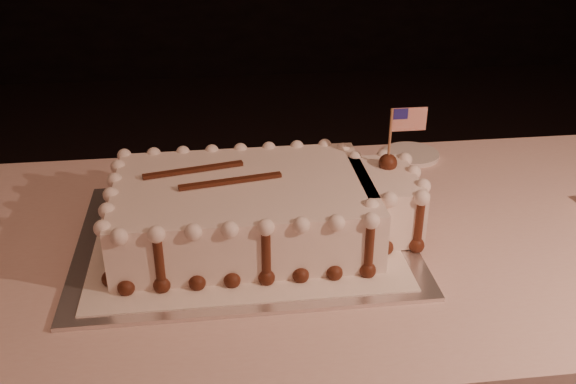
{
  "coord_description": "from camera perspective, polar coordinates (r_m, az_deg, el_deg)",
  "views": [
    {
      "loc": [
        -0.23,
        -0.41,
        1.38
      ],
      "look_at": [
        -0.11,
        0.6,
        0.84
      ],
      "focal_mm": 40.0,
      "sensor_mm": 36.0,
      "label": 1
    }
  ],
  "objects": [
    {
      "name": "cake_board",
      "position": [
        1.19,
        -3.84,
        -4.07
      ],
      "size": [
        0.61,
        0.45,
        0.01
      ],
      "primitive_type": "cube",
      "rotation": [
        0.0,
        0.0,
        0.0
      ],
      "color": "silver",
      "rests_on": "banquet_table"
    },
    {
      "name": "banquet_table",
      "position": [
        1.44,
        4.38,
        -16.55
      ],
      "size": [
        2.4,
        0.8,
        0.75
      ],
      "primitive_type": "cube",
      "color": "beige",
      "rests_on": "ground"
    },
    {
      "name": "doily",
      "position": [
        1.18,
        -3.85,
        -3.87
      ],
      "size": [
        0.54,
        0.41,
        0.0
      ],
      "primitive_type": "cube",
      "rotation": [
        0.0,
        0.0,
        0.0
      ],
      "color": "white",
      "rests_on": "cake_board"
    },
    {
      "name": "side_plate",
      "position": [
        1.54,
        10.87,
        3.3
      ],
      "size": [
        0.13,
        0.13,
        0.01
      ],
      "primitive_type": "cylinder",
      "color": "white",
      "rests_on": "banquet_table"
    },
    {
      "name": "sheet_cake",
      "position": [
        1.16,
        -2.35,
        -1.44
      ],
      "size": [
        0.58,
        0.33,
        0.23
      ],
      "color": "white",
      "rests_on": "doily"
    }
  ]
}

